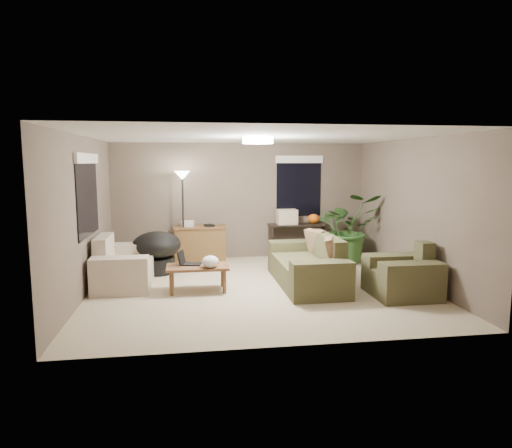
{
  "coord_description": "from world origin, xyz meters",
  "views": [
    {
      "loc": [
        -1.13,
        -7.37,
        2.09
      ],
      "look_at": [
        0.0,
        0.2,
        1.05
      ],
      "focal_mm": 32.0,
      "sensor_mm": 36.0,
      "label": 1
    }
  ],
  "objects": [
    {
      "name": "loveseat",
      "position": [
        -2.26,
        0.54,
        0.3
      ],
      "size": [
        0.9,
        1.6,
        0.85
      ],
      "color": "beige",
      "rests_on": "ground"
    },
    {
      "name": "houseplant",
      "position": [
        2.14,
        1.63,
        0.57
      ],
      "size": [
        1.31,
        1.46,
        1.14
      ],
      "primitive_type": "imported",
      "color": "#2D5923",
      "rests_on": "ground"
    },
    {
      "name": "armchair",
      "position": [
        2.18,
        -0.81,
        0.3
      ],
      "size": [
        0.95,
        1.0,
        0.85
      ],
      "color": "#49472C",
      "rests_on": "ground"
    },
    {
      "name": "floor_lamp",
      "position": [
        -1.24,
        2.07,
        1.6
      ],
      "size": [
        0.32,
        0.32,
        1.91
      ],
      "color": "black",
      "rests_on": "ground"
    },
    {
      "name": "desk",
      "position": [
        -0.9,
        2.21,
        0.38
      ],
      "size": [
        1.1,
        0.5,
        0.75
      ],
      "color": "brown",
      "rests_on": "ground"
    },
    {
      "name": "main_sofa",
      "position": [
        0.9,
        0.08,
        0.29
      ],
      "size": [
        0.95,
        2.2,
        0.85
      ],
      "color": "brown",
      "rests_on": "ground"
    },
    {
      "name": "throw_pillows",
      "position": [
        1.15,
        0.08,
        0.65
      ],
      "size": [
        0.39,
        1.4,
        0.47
      ],
      "color": "#8C7251",
      "rests_on": "main_sofa"
    },
    {
      "name": "ceiling_fixture",
      "position": [
        0.0,
        0.0,
        2.44
      ],
      "size": [
        0.5,
        0.5,
        0.1
      ],
      "primitive_type": "cylinder",
      "color": "white",
      "rests_on": "room_shell"
    },
    {
      "name": "desk_papers",
      "position": [
        -1.06,
        2.2,
        0.8
      ],
      "size": [
        0.71,
        0.3,
        0.12
      ],
      "color": "silver",
      "rests_on": "desk"
    },
    {
      "name": "pumpkin",
      "position": [
        1.59,
        2.26,
        0.86
      ],
      "size": [
        0.29,
        0.29,
        0.21
      ],
      "primitive_type": "ellipsoid",
      "rotation": [
        0.0,
        0.0,
        0.14
      ],
      "color": "orange",
      "rests_on": "console_table"
    },
    {
      "name": "cardboard_box",
      "position": [
        0.99,
        2.26,
        0.91
      ],
      "size": [
        0.43,
        0.33,
        0.32
      ],
      "primitive_type": "cube",
      "rotation": [
        0.0,
        0.0,
        0.02
      ],
      "color": "beige",
      "rests_on": "console_table"
    },
    {
      "name": "window_left",
      "position": [
        -2.73,
        0.3,
        1.78
      ],
      "size": [
        0.05,
        1.56,
        1.33
      ],
      "color": "black",
      "rests_on": "room_shell"
    },
    {
      "name": "coffee_table",
      "position": [
        -1.0,
        -0.07,
        0.36
      ],
      "size": [
        1.0,
        0.55,
        0.42
      ],
      "color": "brown",
      "rests_on": "ground"
    },
    {
      "name": "cat_scratching_post",
      "position": [
        2.41,
        -0.13,
        0.21
      ],
      "size": [
        0.32,
        0.32,
        0.5
      ],
      "color": "tan",
      "rests_on": "ground"
    },
    {
      "name": "laptop",
      "position": [
        -1.17,
        0.03,
        0.48
      ],
      "size": [
        0.42,
        0.29,
        0.24
      ],
      "color": "black",
      "rests_on": "coffee_table"
    },
    {
      "name": "console_table",
      "position": [
        1.24,
        2.26,
        0.44
      ],
      "size": [
        1.3,
        0.4,
        0.75
      ],
      "color": "black",
      "rests_on": "ground"
    },
    {
      "name": "room_shell",
      "position": [
        0.0,
        0.0,
        1.25
      ],
      "size": [
        5.5,
        5.5,
        5.5
      ],
      "color": "#C3B391",
      "rests_on": "ground"
    },
    {
      "name": "plastic_bag",
      "position": [
        -0.8,
        -0.22,
        0.52
      ],
      "size": [
        0.34,
        0.33,
        0.19
      ],
      "primitive_type": "ellipsoid",
      "rotation": [
        0.0,
        0.0,
        0.35
      ],
      "color": "white",
      "rests_on": "coffee_table"
    },
    {
      "name": "window_back",
      "position": [
        1.3,
        2.48,
        1.79
      ],
      "size": [
        1.06,
        0.05,
        1.33
      ],
      "color": "black",
      "rests_on": "room_shell"
    },
    {
      "name": "papasan_chair",
      "position": [
        -1.73,
        1.26,
        0.47
      ],
      "size": [
        1.19,
        1.19,
        0.8
      ],
      "color": "black",
      "rests_on": "ground"
    }
  ]
}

